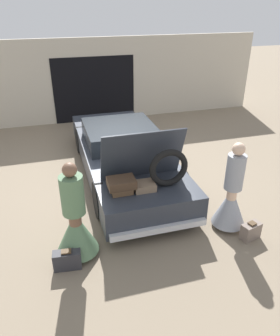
% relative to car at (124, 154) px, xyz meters
% --- Properties ---
extents(ground_plane, '(40.00, 40.00, 0.00)m').
position_rel_car_xyz_m(ground_plane, '(-0.00, 0.00, -0.55)').
color(ground_plane, '#7F705B').
extents(garage_wall_back, '(12.00, 0.14, 2.80)m').
position_rel_car_xyz_m(garage_wall_back, '(-0.00, 4.30, 0.84)').
color(garage_wall_back, beige).
rests_on(garage_wall_back, ground_plane).
extents(car, '(1.94, 5.37, 1.80)m').
position_rel_car_xyz_m(car, '(0.00, 0.00, 0.00)').
color(car, '#2D333D').
rests_on(car, ground_plane).
extents(person_left, '(0.72, 0.72, 1.76)m').
position_rel_car_xyz_m(person_left, '(-1.43, -2.57, 0.07)').
color(person_left, brown).
rests_on(person_left, ground_plane).
extents(person_right, '(0.63, 0.63, 1.75)m').
position_rel_car_xyz_m(person_right, '(1.43, -2.60, 0.07)').
color(person_right, beige).
rests_on(person_right, ground_plane).
extents(suitcase_beside_left_person, '(0.47, 0.23, 0.36)m').
position_rel_car_xyz_m(suitcase_beside_left_person, '(-1.64, -2.87, -0.39)').
color(suitcase_beside_left_person, '#2D2D33').
rests_on(suitcase_beside_left_person, ground_plane).
extents(suitcase_beside_right_person, '(0.40, 0.28, 0.35)m').
position_rel_car_xyz_m(suitcase_beside_right_person, '(1.64, -3.05, -0.39)').
color(suitcase_beside_right_person, '#75665B').
rests_on(suitcase_beside_right_person, ground_plane).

